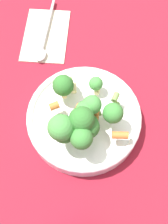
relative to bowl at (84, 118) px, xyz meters
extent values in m
plane|color=maroon|center=(0.00, 0.00, -0.02)|extent=(3.00, 3.00, 0.00)
cylinder|color=white|center=(0.00, 0.00, 0.00)|extent=(0.23, 0.23, 0.03)
torus|color=white|center=(0.00, 0.00, 0.01)|extent=(0.23, 0.23, 0.01)
cylinder|color=#8CB766|center=(0.03, 0.05, 0.02)|extent=(0.01, 0.01, 0.01)
sphere|color=#479342|center=(0.03, 0.05, 0.04)|extent=(0.03, 0.03, 0.03)
cylinder|color=#8CB766|center=(0.01, -0.03, 0.03)|extent=(0.01, 0.01, 0.01)
sphere|color=#479342|center=(0.01, -0.03, 0.05)|extent=(0.03, 0.03, 0.03)
cylinder|color=#8CB766|center=(0.00, -0.01, 0.05)|extent=(0.01, 0.01, 0.01)
sphere|color=#479342|center=(0.00, -0.01, 0.07)|extent=(0.04, 0.04, 0.04)
cylinder|color=#8CB766|center=(0.01, -0.01, 0.05)|extent=(0.01, 0.01, 0.02)
sphere|color=#479342|center=(0.01, -0.01, 0.07)|extent=(0.04, 0.04, 0.04)
cylinder|color=#8CB766|center=(0.00, -0.05, 0.04)|extent=(0.01, 0.01, 0.02)
sphere|color=#33722D|center=(0.00, -0.05, 0.07)|extent=(0.04, 0.04, 0.04)
cylinder|color=#8CB766|center=(-0.04, -0.05, 0.04)|extent=(0.02, 0.02, 0.02)
sphere|color=#33722D|center=(-0.04, -0.05, 0.06)|extent=(0.04, 0.04, 0.04)
cylinder|color=#8CB766|center=(-0.02, -0.07, 0.05)|extent=(0.01, 0.01, 0.02)
sphere|color=#3D8438|center=(-0.02, -0.07, 0.08)|extent=(0.04, 0.04, 0.04)
cylinder|color=#8CB766|center=(-0.05, -0.05, 0.05)|extent=(0.02, 0.02, 0.02)
sphere|color=#479342|center=(-0.05, -0.05, 0.08)|extent=(0.05, 0.05, 0.05)
cylinder|color=#8CB766|center=(-0.01, -0.04, 0.05)|extent=(0.02, 0.02, 0.02)
sphere|color=#33722D|center=(-0.01, -0.04, 0.08)|extent=(0.05, 0.05, 0.05)
cylinder|color=#8CB766|center=(0.05, -0.03, 0.04)|extent=(0.01, 0.01, 0.02)
sphere|color=#3D8438|center=(0.05, -0.03, 0.06)|extent=(0.04, 0.04, 0.04)
cylinder|color=#8CB766|center=(-0.03, 0.05, 0.03)|extent=(0.01, 0.01, 0.02)
sphere|color=#33722D|center=(-0.03, 0.05, 0.06)|extent=(0.04, 0.04, 0.04)
cylinder|color=#8CB766|center=(0.00, -0.04, 0.04)|extent=(0.01, 0.01, 0.02)
sphere|color=#3D8438|center=(0.00, -0.04, 0.06)|extent=(0.03, 0.03, 0.03)
cylinder|color=#729E4C|center=(0.02, -0.01, 0.03)|extent=(0.03, 0.01, 0.01)
cylinder|color=orange|center=(-0.06, 0.02, 0.04)|extent=(0.02, 0.02, 0.01)
cylinder|color=#729E4C|center=(-0.03, 0.07, 0.04)|extent=(0.03, 0.02, 0.01)
cylinder|color=orange|center=(-0.01, 0.00, 0.04)|extent=(0.03, 0.03, 0.01)
cylinder|color=#729E4C|center=(0.06, 0.01, 0.05)|extent=(0.02, 0.02, 0.01)
cylinder|color=beige|center=(-0.01, 0.05, 0.04)|extent=(0.01, 0.02, 0.01)
cylinder|color=#729E4C|center=(0.06, 0.00, 0.03)|extent=(0.02, 0.03, 0.01)
cylinder|color=orange|center=(0.02, -0.02, 0.04)|extent=(0.02, 0.03, 0.01)
cylinder|color=beige|center=(-0.03, 0.05, 0.04)|extent=(0.01, 0.03, 0.01)
cylinder|color=beige|center=(0.04, 0.05, 0.03)|extent=(0.02, 0.02, 0.01)
cylinder|color=orange|center=(0.06, -0.06, 0.04)|extent=(0.03, 0.02, 0.01)
cylinder|color=#729E4C|center=(0.05, -0.01, 0.03)|extent=(0.02, 0.01, 0.01)
cube|color=beige|center=(-0.06, 0.25, -0.02)|extent=(0.14, 0.19, 0.01)
cylinder|color=silver|center=(-0.05, 0.28, -0.01)|extent=(0.05, 0.16, 0.01)
ellipsoid|color=silver|center=(-0.07, 0.18, -0.01)|extent=(0.04, 0.04, 0.01)
camera|label=1|loc=(-0.03, -0.21, 0.50)|focal=42.00mm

